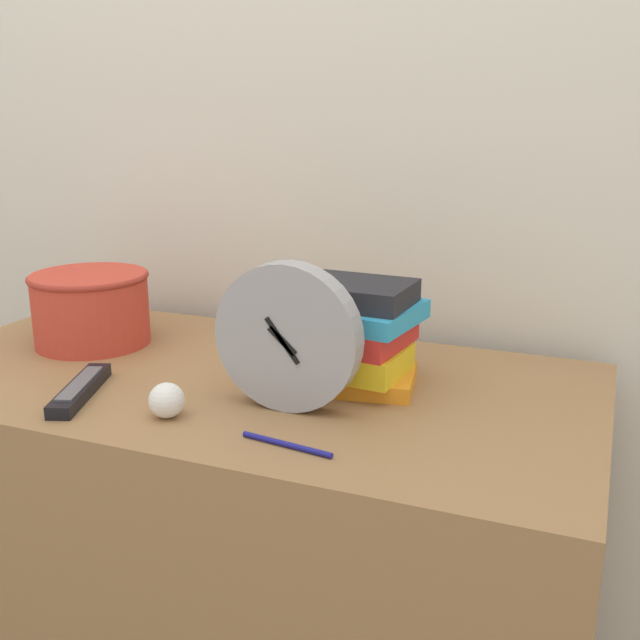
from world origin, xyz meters
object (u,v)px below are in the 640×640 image
(pen, at_px, (287,445))
(tv_remote, at_px, (80,389))
(desk_clock, at_px, (287,337))
(basket, at_px, (91,306))
(crumpled_paper_ball, at_px, (167,400))
(book_stack, at_px, (348,336))

(pen, bearing_deg, tv_remote, 172.82)
(desk_clock, distance_m, basket, 0.50)
(desk_clock, relative_size, tv_remote, 1.13)
(tv_remote, bearing_deg, crumpled_paper_ball, -6.68)
(book_stack, distance_m, pen, 0.27)
(tv_remote, xyz_separation_m, crumpled_paper_ball, (0.17, -0.02, 0.02))
(desk_clock, xyz_separation_m, basket, (-0.48, 0.15, -0.04))
(desk_clock, bearing_deg, crumpled_paper_ball, -147.32)
(desk_clock, xyz_separation_m, crumpled_paper_ball, (-0.15, -0.10, -0.09))
(basket, height_order, pen, basket)
(desk_clock, relative_size, basket, 1.01)
(desk_clock, height_order, crumpled_paper_ball, desk_clock)
(book_stack, relative_size, basket, 1.17)
(tv_remote, bearing_deg, desk_clock, 13.26)
(desk_clock, height_order, book_stack, desk_clock)
(tv_remote, xyz_separation_m, pen, (0.37, -0.05, -0.01))
(desk_clock, bearing_deg, tv_remote, -166.74)
(pen, bearing_deg, crumpled_paper_ball, 172.40)
(book_stack, relative_size, crumpled_paper_ball, 4.98)
(book_stack, xyz_separation_m, tv_remote, (-0.37, -0.21, -0.07))
(desk_clock, bearing_deg, pen, -66.56)
(basket, xyz_separation_m, tv_remote, (0.16, -0.23, -0.06))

